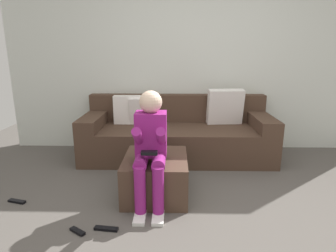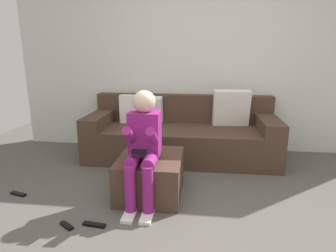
% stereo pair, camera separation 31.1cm
% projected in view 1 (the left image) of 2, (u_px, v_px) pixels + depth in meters
% --- Properties ---
extents(ground_plane, '(6.83, 6.83, 0.00)m').
position_uv_depth(ground_plane, '(210.00, 231.00, 2.27)').
color(ground_plane, '#544F49').
extents(wall_back, '(5.26, 0.10, 2.53)m').
position_uv_depth(wall_back, '(195.00, 60.00, 4.02)').
color(wall_back, silver).
rests_on(wall_back, ground_plane).
extents(couch_sectional, '(2.45, 0.90, 0.90)m').
position_uv_depth(couch_sectional, '(177.00, 134.00, 3.84)').
color(couch_sectional, '#473326').
rests_on(couch_sectional, ground_plane).
extents(ottoman, '(0.61, 0.71, 0.39)m').
position_uv_depth(ottoman, '(156.00, 176.00, 2.82)').
color(ottoman, '#473326').
rests_on(ottoman, ground_plane).
extents(person_seated, '(0.28, 0.58, 1.05)m').
position_uv_depth(person_seated, '(150.00, 143.00, 2.55)').
color(person_seated, '#8C1E72').
rests_on(person_seated, ground_plane).
extents(remote_near_ottoman, '(0.20, 0.07, 0.02)m').
position_uv_depth(remote_near_ottoman, '(106.00, 229.00, 2.28)').
color(remote_near_ottoman, black).
rests_on(remote_near_ottoman, ground_plane).
extents(remote_by_storage_bin, '(0.14, 0.12, 0.02)m').
position_uv_depth(remote_by_storage_bin, '(78.00, 231.00, 2.25)').
color(remote_by_storage_bin, black).
rests_on(remote_by_storage_bin, ground_plane).
extents(remote_under_side_table, '(0.18, 0.09, 0.02)m').
position_uv_depth(remote_under_side_table, '(17.00, 201.00, 2.70)').
color(remote_under_side_table, black).
rests_on(remote_under_side_table, ground_plane).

